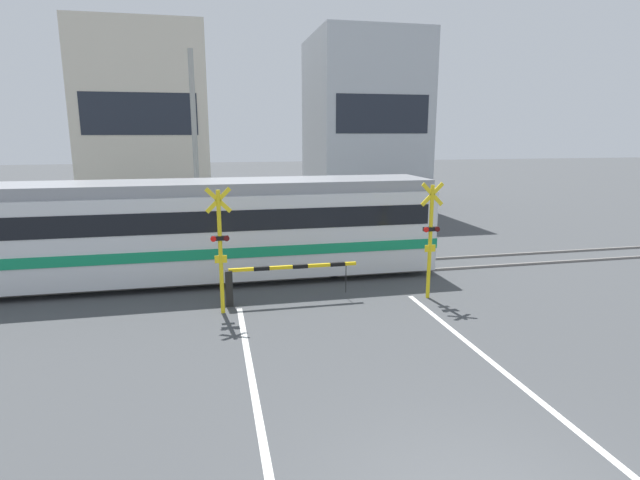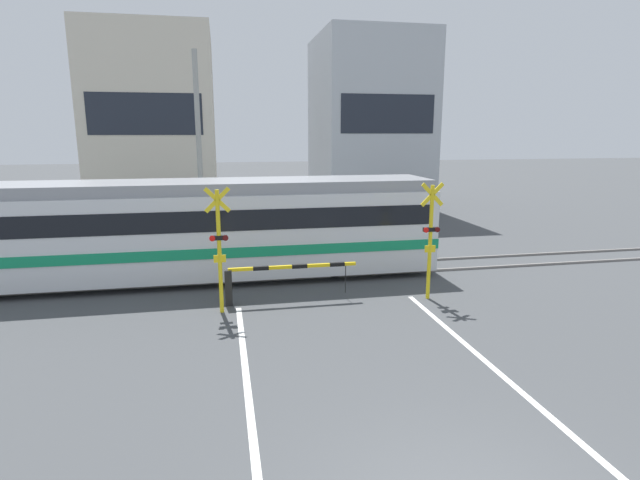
% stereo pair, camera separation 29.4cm
% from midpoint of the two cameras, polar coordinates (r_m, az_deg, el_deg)
% --- Properties ---
extents(rail_track_near, '(50.00, 0.10, 0.08)m').
position_cam_midpoint_polar(rail_track_near, '(16.67, -0.42, -4.26)').
color(rail_track_near, gray).
rests_on(rail_track_near, ground_plane).
extents(rail_track_far, '(50.00, 0.10, 0.08)m').
position_cam_midpoint_polar(rail_track_far, '(18.03, -1.28, -3.00)').
color(rail_track_far, gray).
rests_on(rail_track_far, ground_plane).
extents(road_stripe_left, '(0.14, 12.43, 0.01)m').
position_cam_midpoint_polar(road_stripe_left, '(8.50, -6.58, -21.87)').
color(road_stripe_left, white).
rests_on(road_stripe_left, ground_plane).
extents(road_stripe_right, '(0.14, 12.43, 0.01)m').
position_cam_midpoint_polar(road_stripe_right, '(10.11, 24.62, -17.03)').
color(road_stripe_right, white).
rests_on(road_stripe_right, ground_plane).
extents(commuter_train, '(17.71, 2.84, 3.24)m').
position_cam_midpoint_polar(commuter_train, '(16.79, -16.91, 1.28)').
color(commuter_train, silver).
rests_on(commuter_train, ground_plane).
extents(crossing_barrier_near, '(3.76, 0.20, 1.08)m').
position_cam_midpoint_polar(crossing_barrier_near, '(14.17, -5.85, -4.20)').
color(crossing_barrier_near, black).
rests_on(crossing_barrier_near, ground_plane).
extents(crossing_barrier_far, '(3.76, 0.20, 1.08)m').
position_cam_midpoint_polar(crossing_barrier_far, '(20.61, 2.36, 1.02)').
color(crossing_barrier_far, black).
rests_on(crossing_barrier_far, ground_plane).
extents(crossing_signal_left, '(0.68, 0.15, 3.39)m').
position_cam_midpoint_polar(crossing_signal_left, '(13.34, -10.83, -0.51)').
color(crossing_signal_left, yellow).
rests_on(crossing_signal_left, ground_plane).
extents(crossing_signal_right, '(0.68, 0.15, 3.39)m').
position_cam_midpoint_polar(crossing_signal_right, '(14.61, 13.07, 0.48)').
color(crossing_signal_right, yellow).
rests_on(crossing_signal_right, ground_plane).
extents(building_left_of_street, '(6.64, 7.43, 10.33)m').
position_cam_midpoint_polar(building_left_of_street, '(30.75, -18.06, 12.33)').
color(building_left_of_street, beige).
rests_on(building_left_of_street, ground_plane).
extents(building_right_of_street, '(6.34, 7.43, 10.50)m').
position_cam_midpoint_polar(building_right_of_street, '(31.93, 5.83, 12.97)').
color(building_right_of_street, '#B2B7BC').
rests_on(building_right_of_street, ground_plane).
extents(utility_pole_streetside, '(0.22, 0.22, 8.12)m').
position_cam_midpoint_polar(utility_pole_streetside, '(22.18, -13.27, 10.04)').
color(utility_pole_streetside, gray).
rests_on(utility_pole_streetside, ground_plane).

